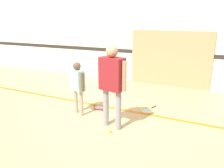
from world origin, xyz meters
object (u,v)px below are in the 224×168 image
Objects in this scene: person_instructor at (112,78)px; racket_second_spare at (148,110)px; racket_spare_on_floor at (100,108)px; tennis_ball_by_spare_racket at (94,104)px; tennis_ball_near_instructor at (110,131)px; person_student_left at (78,83)px.

person_instructor is 2.78× the size of racket_second_spare.
racket_spare_on_floor is 0.23m from tennis_ball_by_spare_racket.
racket_second_spare is at bearing 57.33° from racket_spare_on_floor.
person_instructor is 1.40m from racket_spare_on_floor.
tennis_ball_near_instructor and tennis_ball_by_spare_racket have the same top height.
person_student_left reaches higher than tennis_ball_by_spare_racket.
tennis_ball_near_instructor is (0.06, -0.23, -0.97)m from person_instructor.
racket_spare_on_floor is 7.23× the size of tennis_ball_near_instructor.
racket_spare_on_floor is (-0.67, 0.73, -0.99)m from person_instructor.
person_instructor is at bearing 174.23° from racket_second_spare.
racket_spare_on_floor is 0.82× the size of racket_second_spare.
racket_second_spare is (1.35, 0.83, -0.72)m from person_student_left.
person_student_left is 2.03× the size of racket_second_spare.
tennis_ball_near_instructor is at bearing -12.51° from racket_spare_on_floor.
person_student_left reaches higher than racket_second_spare.
tennis_ball_near_instructor is at bearing -2.29° from person_student_left.
person_instructor is 3.40× the size of racket_spare_on_floor.
racket_second_spare is at bearing 10.83° from tennis_ball_by_spare_racket.
racket_spare_on_floor is at bearing 127.58° from tennis_ball_near_instructor.
racket_second_spare is 1.34m from tennis_ball_near_instructor.
person_student_left is at bearing -96.01° from tennis_ball_by_spare_racket.
racket_spare_on_floor is 7.23× the size of tennis_ball_by_spare_racket.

